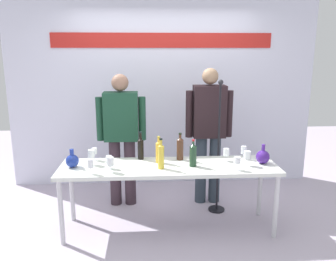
% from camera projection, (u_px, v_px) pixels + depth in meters
% --- Properties ---
extents(ground_plane, '(10.00, 10.00, 0.00)m').
position_uv_depth(ground_plane, '(169.00, 228.00, 3.84)').
color(ground_plane, '#B8ABBE').
extents(back_wall, '(4.32, 0.11, 3.00)m').
position_uv_depth(back_wall, '(162.00, 81.00, 4.90)').
color(back_wall, silver).
rests_on(back_wall, ground).
extents(display_table, '(2.31, 0.61, 0.73)m').
position_uv_depth(display_table, '(169.00, 171.00, 3.68)').
color(display_table, silver).
rests_on(display_table, ground).
extents(decanter_blue_left, '(0.14, 0.14, 0.20)m').
position_uv_depth(decanter_blue_left, '(72.00, 161.00, 3.60)').
color(decanter_blue_left, navy).
rests_on(decanter_blue_left, display_table).
extents(decanter_blue_right, '(0.15, 0.15, 0.21)m').
position_uv_depth(decanter_blue_right, '(263.00, 157.00, 3.72)').
color(decanter_blue_right, '#431F85').
rests_on(decanter_blue_right, display_table).
extents(presenter_left, '(0.60, 0.22, 1.66)m').
position_uv_depth(presenter_left, '(121.00, 132.00, 4.25)').
color(presenter_left, '#362830').
rests_on(presenter_left, ground).
extents(presenter_right, '(0.59, 0.22, 1.72)m').
position_uv_depth(presenter_right, '(209.00, 128.00, 4.30)').
color(presenter_right, '#2C3742').
rests_on(presenter_right, ground).
extents(wine_bottle_0, '(0.07, 0.07, 0.31)m').
position_uv_depth(wine_bottle_0, '(180.00, 148.00, 3.84)').
color(wine_bottle_0, '#4C2C1D').
rests_on(wine_bottle_0, display_table).
extents(wine_bottle_1, '(0.07, 0.07, 0.30)m').
position_uv_depth(wine_bottle_1, '(159.00, 151.00, 3.74)').
color(wine_bottle_1, gold).
rests_on(wine_bottle_1, display_table).
extents(wine_bottle_2, '(0.07, 0.07, 0.32)m').
position_uv_depth(wine_bottle_2, '(141.00, 148.00, 3.86)').
color(wine_bottle_2, black).
rests_on(wine_bottle_2, display_table).
extents(wine_bottle_3, '(0.07, 0.07, 0.29)m').
position_uv_depth(wine_bottle_3, '(193.00, 155.00, 3.62)').
color(wine_bottle_3, '#203E28').
rests_on(wine_bottle_3, display_table).
extents(wine_bottle_4, '(0.07, 0.07, 0.32)m').
position_uv_depth(wine_bottle_4, '(161.00, 155.00, 3.55)').
color(wine_bottle_4, gold).
rests_on(wine_bottle_4, display_table).
extents(wine_glass_left_0, '(0.07, 0.07, 0.16)m').
position_uv_depth(wine_glass_left_0, '(110.00, 162.00, 3.44)').
color(wine_glass_left_0, white).
rests_on(wine_glass_left_0, display_table).
extents(wine_glass_left_1, '(0.07, 0.07, 0.17)m').
position_uv_depth(wine_glass_left_1, '(91.00, 154.00, 3.67)').
color(wine_glass_left_1, white).
rests_on(wine_glass_left_1, display_table).
extents(wine_glass_left_2, '(0.06, 0.06, 0.14)m').
position_uv_depth(wine_glass_left_2, '(94.00, 151.00, 3.83)').
color(wine_glass_left_2, white).
rests_on(wine_glass_left_2, display_table).
extents(wine_glass_left_3, '(0.06, 0.06, 0.14)m').
position_uv_depth(wine_glass_left_3, '(109.00, 160.00, 3.56)').
color(wine_glass_left_3, white).
rests_on(wine_glass_left_3, display_table).
extents(wine_glass_left_4, '(0.06, 0.06, 0.15)m').
position_uv_depth(wine_glass_left_4, '(91.00, 164.00, 3.40)').
color(wine_glass_left_4, white).
rests_on(wine_glass_left_4, display_table).
extents(wine_glass_right_0, '(0.07, 0.07, 0.16)m').
position_uv_depth(wine_glass_right_0, '(247.00, 155.00, 3.64)').
color(wine_glass_right_0, white).
rests_on(wine_glass_right_0, display_table).
extents(wine_glass_right_1, '(0.06, 0.06, 0.15)m').
position_uv_depth(wine_glass_right_1, '(244.00, 150.00, 3.87)').
color(wine_glass_right_1, white).
rests_on(wine_glass_right_1, display_table).
extents(wine_glass_right_2, '(0.07, 0.07, 0.14)m').
position_uv_depth(wine_glass_right_2, '(237.00, 161.00, 3.51)').
color(wine_glass_right_2, white).
rests_on(wine_glass_right_2, display_table).
extents(wine_glass_right_3, '(0.07, 0.07, 0.14)m').
position_uv_depth(wine_glass_right_3, '(226.00, 152.00, 3.79)').
color(wine_glass_right_3, white).
rests_on(wine_glass_right_3, display_table).
extents(microphone_stand, '(0.20, 0.20, 1.61)m').
position_uv_depth(microphone_stand, '(218.00, 168.00, 4.15)').
color(microphone_stand, black).
rests_on(microphone_stand, ground).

